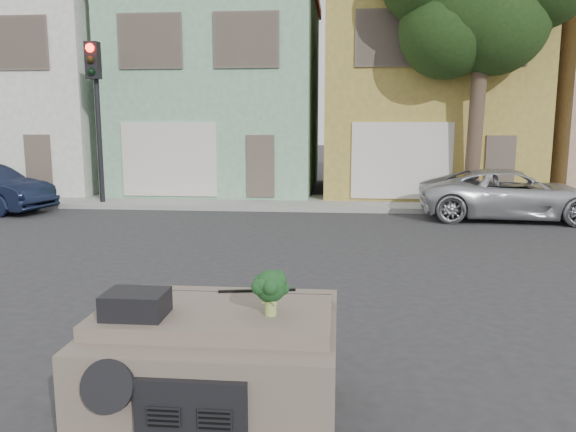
# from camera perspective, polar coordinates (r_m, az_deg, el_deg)

# --- Properties ---
(ground_plane) EXTENTS (120.00, 120.00, 0.00)m
(ground_plane) POSITION_cam_1_polar(r_m,az_deg,el_deg) (7.99, -2.31, -9.80)
(ground_plane) COLOR #303033
(ground_plane) RESTS_ON ground
(sidewalk) EXTENTS (40.00, 3.00, 0.15)m
(sidewalk) POSITION_cam_1_polar(r_m,az_deg,el_deg) (18.19, 2.04, 1.36)
(sidewalk) COLOR gray
(sidewalk) RESTS_ON ground
(townhouse_white) EXTENTS (7.20, 8.20, 7.55)m
(townhouse_white) POSITION_cam_1_polar(r_m,az_deg,el_deg) (25.07, -23.84, 11.27)
(townhouse_white) COLOR silver
(townhouse_white) RESTS_ON ground
(townhouse_mint) EXTENTS (7.20, 8.20, 7.55)m
(townhouse_mint) POSITION_cam_1_polar(r_m,az_deg,el_deg) (22.46, -6.46, 12.30)
(townhouse_mint) COLOR #7FB08C
(townhouse_mint) RESTS_ON ground
(townhouse_tan) EXTENTS (7.20, 8.20, 7.55)m
(townhouse_tan) POSITION_cam_1_polar(r_m,az_deg,el_deg) (22.21, 13.31, 12.15)
(townhouse_tan) COLOR #A7903E
(townhouse_tan) RESTS_ON ground
(silver_pickup) EXTENTS (5.09, 2.60, 1.38)m
(silver_pickup) POSITION_cam_1_polar(r_m,az_deg,el_deg) (16.69, 21.64, -0.30)
(silver_pickup) COLOR #BBBCC3
(silver_pickup) RESTS_ON ground
(traffic_signal) EXTENTS (0.40, 0.40, 5.10)m
(traffic_signal) POSITION_cam_1_polar(r_m,az_deg,el_deg) (18.56, -18.81, 8.70)
(traffic_signal) COLOR black
(traffic_signal) RESTS_ON ground
(tree_near) EXTENTS (4.40, 4.00, 8.50)m
(tree_near) POSITION_cam_1_polar(r_m,az_deg,el_deg) (17.81, 18.79, 14.17)
(tree_near) COLOR #1D3413
(tree_near) RESTS_ON ground
(car_dashboard) EXTENTS (2.00, 1.80, 1.12)m
(car_dashboard) POSITION_cam_1_polar(r_m,az_deg,el_deg) (5.04, -7.01, -14.93)
(car_dashboard) COLOR #6D5E51
(car_dashboard) RESTS_ON ground
(instrument_hump) EXTENTS (0.48, 0.38, 0.20)m
(instrument_hump) POSITION_cam_1_polar(r_m,az_deg,el_deg) (4.64, -15.20, -8.61)
(instrument_hump) COLOR black
(instrument_hump) RESTS_ON car_dashboard
(wiper_arm) EXTENTS (0.69, 0.15, 0.02)m
(wiper_arm) POSITION_cam_1_polar(r_m,az_deg,el_deg) (5.14, -3.15, -7.57)
(wiper_arm) COLOR black
(wiper_arm) RESTS_ON car_dashboard
(broccoli) EXTENTS (0.33, 0.33, 0.38)m
(broccoli) POSITION_cam_1_polar(r_m,az_deg,el_deg) (4.48, -1.79, -7.75)
(broccoli) COLOR #143516
(broccoli) RESTS_ON car_dashboard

